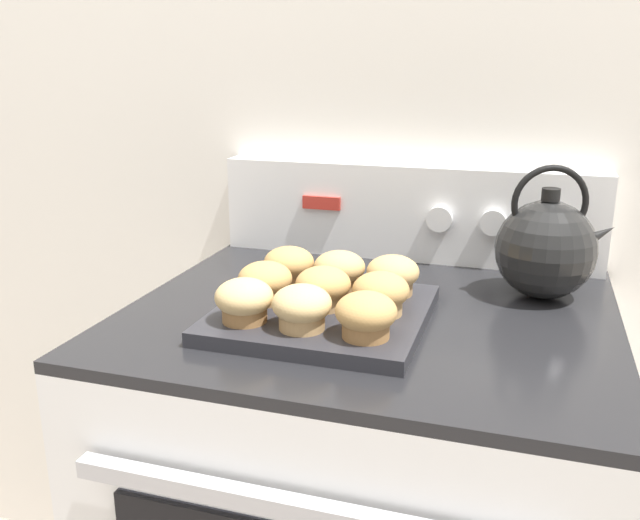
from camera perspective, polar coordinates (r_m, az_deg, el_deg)
The scene contains 13 objects.
wall_back at distance 1.35m, azimuth 8.13°, elevation 13.55°, with size 8.00×0.05×2.40m.
control_panel at distance 1.32m, azimuth 7.46°, elevation 3.99°, with size 0.73×0.07×0.18m.
muffin_pan at distance 1.01m, azimuth 0.22°, elevation -4.57°, with size 0.30×0.30×0.02m.
muffin_r0_c0 at distance 0.95m, azimuth -6.40°, elevation -3.40°, with size 0.08×0.08×0.06m.
muffin_r0_c1 at distance 0.92m, azimuth -1.54°, elevation -4.01°, with size 0.08×0.08×0.06m.
muffin_r0_c2 at distance 0.90m, azimuth 3.90°, elevation -4.67°, with size 0.08×0.08×0.06m.
muffin_r1_c0 at distance 1.03m, azimuth -4.64°, elevation -1.86°, with size 0.08×0.08×0.06m.
muffin_r1_c1 at distance 1.00m, azimuth 0.26°, elevation -2.33°, with size 0.08×0.08×0.06m.
muffin_r1_c2 at distance 0.98m, azimuth 5.14°, elevation -2.83°, with size 0.08×0.08×0.06m.
muffin_r2_c0 at distance 1.11m, azimuth -2.63°, elevation -0.47°, with size 0.08×0.08×0.06m.
muffin_r2_c1 at distance 1.08m, azimuth 1.64°, elevation -0.86°, with size 0.08×0.08×0.06m.
muffin_r2_c2 at distance 1.06m, azimuth 6.15°, elevation -1.26°, with size 0.08×0.08×0.06m.
tea_kettle at distance 1.15m, azimuth 18.54°, elevation 1.00°, with size 0.20×0.16×0.22m.
Camera 1 is at (0.23, -0.63, 1.27)m, focal length 38.00 mm.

